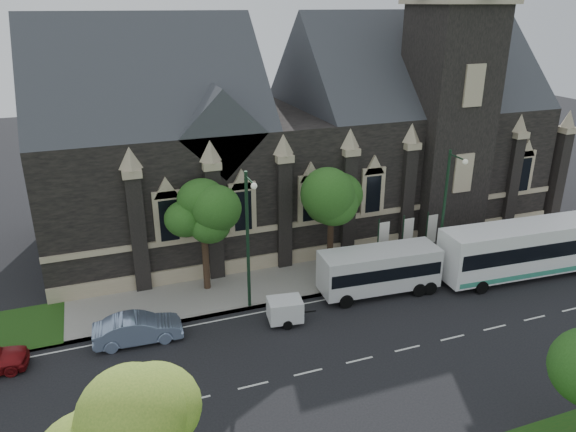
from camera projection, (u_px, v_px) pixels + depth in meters
name	position (u px, v px, depth m)	size (l,w,h in m)	color
ground	(359.00, 360.00, 29.32)	(160.00, 160.00, 0.00)	black
sidewalk	(296.00, 280.00, 37.58)	(80.00, 5.00, 0.15)	gray
museum	(314.00, 132.00, 44.36)	(40.00, 17.70, 29.90)	black
tree_walk_right	(333.00, 191.00, 37.57)	(4.08, 4.08, 7.80)	black
tree_walk_left	(205.00, 209.00, 34.67)	(3.91, 3.91, 7.64)	black
street_lamp_near	(446.00, 206.00, 36.87)	(0.36, 1.88, 9.00)	#16321F
street_lamp_mid	(248.00, 235.00, 32.33)	(0.36, 1.88, 9.00)	#16321F
banner_flag_left	(382.00, 240.00, 38.33)	(0.90, 0.10, 4.00)	#16321F
banner_flag_center	(406.00, 236.00, 38.98)	(0.90, 0.10, 4.00)	#16321F
banner_flag_right	(430.00, 232.00, 39.63)	(0.90, 0.10, 4.00)	#16321F
tour_coach	(530.00, 248.00, 37.77)	(13.33, 3.65, 3.85)	white
shuttle_bus	(379.00, 268.00, 35.57)	(8.07, 3.23, 3.05)	silver
box_trailer	(285.00, 310.00, 32.45)	(3.00, 1.78, 1.56)	silver
sedan	(138.00, 329.00, 30.69)	(1.72, 4.93, 1.62)	#7F94B8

